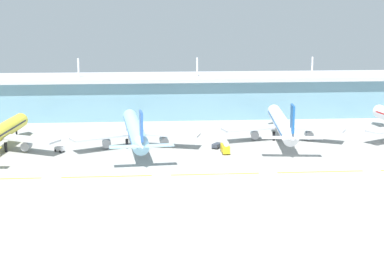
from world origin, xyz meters
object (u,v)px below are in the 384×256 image
at_px(airliner_near_middle, 135,130).
at_px(pushback_tug, 217,145).
at_px(airliner_far_middle, 282,124).
at_px(baggage_cart, 59,148).
at_px(fuel_truck, 225,147).

xyz_separation_m(airliner_near_middle, pushback_tug, (30.70, -4.38, -5.35)).
bearing_deg(airliner_far_middle, baggage_cart, -171.23).
distance_m(airliner_near_middle, pushback_tug, 31.47).
bearing_deg(airliner_far_middle, fuel_truck, -141.63).
distance_m(baggage_cart, pushback_tug, 58.29).
height_order(airliner_far_middle, fuel_truck, airliner_far_middle).
xyz_separation_m(baggage_cart, pushback_tug, (58.29, 0.86, -0.16)).
relative_size(airliner_near_middle, fuel_truck, 9.62).
relative_size(airliner_near_middle, baggage_cart, 17.64).
bearing_deg(airliner_near_middle, fuel_truck, -20.34).
distance_m(airliner_near_middle, baggage_cart, 28.55).
relative_size(airliner_near_middle, pushback_tug, 13.89).
relative_size(baggage_cart, pushback_tug, 0.79).
bearing_deg(baggage_cart, airliner_far_middle, 8.77).
relative_size(airliner_near_middle, airliner_far_middle, 1.02).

